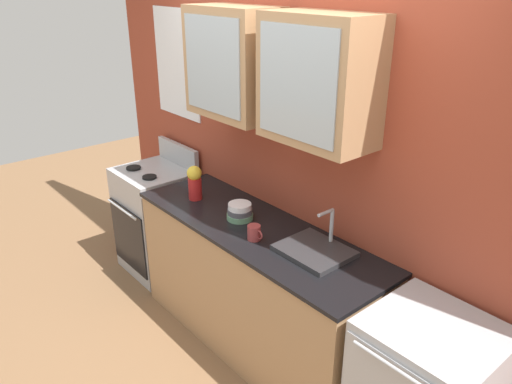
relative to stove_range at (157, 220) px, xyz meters
The scene contains 8 objects.
ground_plane 1.39m from the stove_range, ahead, with size 10.00×10.00×0.00m, color brown.
back_wall_unit 1.69m from the stove_range, 13.35° to the left, with size 4.21×0.44×2.77m.
counter 1.31m from the stove_range, ahead, with size 1.93×0.61×0.92m.
stove_range is the anchor object (origin of this frame).
sink_faucet 1.85m from the stove_range, ahead, with size 0.40×0.34×0.25m.
bowl_stack 1.26m from the stove_range, ahead, with size 0.17×0.17×0.11m.
vase 0.91m from the stove_range, ahead, with size 0.11×0.11×0.25m.
cup_near_sink 1.52m from the stove_range, ahead, with size 0.12×0.08×0.09m.
Camera 1 is at (2.16, -1.83, 2.41)m, focal length 34.95 mm.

